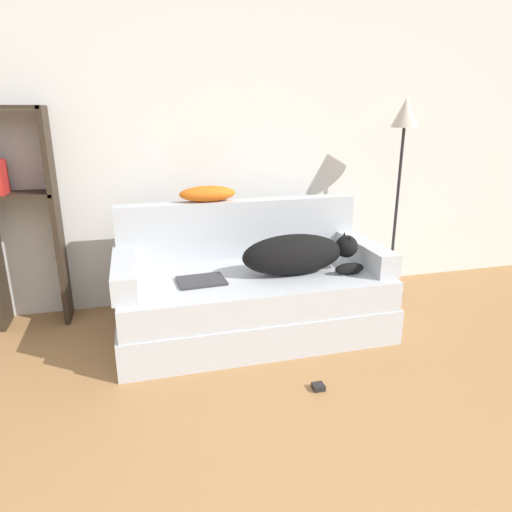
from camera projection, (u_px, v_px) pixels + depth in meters
name	position (u px, v px, depth m)	size (l,w,h in m)	color
wall_back	(226.00, 131.00, 3.54)	(7.50, 0.06, 2.70)	silver
couch	(252.00, 303.00, 3.20)	(1.83, 0.92, 0.44)	#B2B7BC
couch_backrest	(239.00, 229.00, 3.43)	(1.79, 0.15, 0.43)	#B2B7BC
couch_arm_left	(124.00, 273.00, 2.89)	(0.15, 0.73, 0.16)	#B2B7BC
couch_arm_right	(364.00, 252.00, 3.31)	(0.15, 0.73, 0.16)	#B2B7BC
dog	(298.00, 254.00, 3.07)	(0.82, 0.26, 0.28)	black
laptop	(201.00, 281.00, 2.96)	(0.32, 0.24, 0.02)	#2D2D30
throw_pillow	(208.00, 194.00, 3.31)	(0.41, 0.18, 0.11)	orange
bookshelf	(19.00, 206.00, 3.14)	(0.47, 0.26, 1.54)	#2D2319
floor_lamp	(403.00, 143.00, 3.55)	(0.24, 0.24, 1.60)	#232326
power_adapter	(318.00, 387.00, 2.57)	(0.06, 0.06, 0.03)	black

